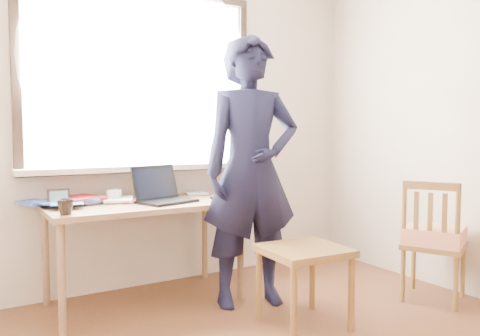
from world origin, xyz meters
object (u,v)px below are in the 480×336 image
mug_white (114,196)px  mug_dark (66,207)px  work_chair (304,259)px  person (251,171)px  side_chair (434,237)px  desk (145,213)px  laptop (162,194)px

mug_white → mug_dark: 0.56m
work_chair → person: 0.72m
mug_white → side_chair: (1.93, -1.19, -0.30)m
work_chair → desk: bearing=127.5°
laptop → mug_white: (-0.28, 0.19, -0.02)m
laptop → person: 0.65m
laptop → work_chair: bearing=-56.7°
side_chair → person: person is taller
person → mug_white: bearing=159.2°
mug_white → person: bearing=-35.4°
laptop → person: size_ratio=0.24×
mug_white → mug_dark: bearing=-135.8°
laptop → person: person is taller
work_chair → side_chair: (1.07, -0.13, 0.04)m
mug_dark → desk: bearing=21.9°
side_chair → work_chair: bearing=173.1°
desk → laptop: laptop is taller
desk → person: (0.63, -0.40, 0.30)m
mug_dark → mug_white: bearing=44.2°
desk → work_chair: 1.16m
side_chair → person: 1.38m
work_chair → side_chair: bearing=-6.9°
desk → mug_dark: mug_dark is taller
desk → work_chair: size_ratio=2.58×
side_chair → person: size_ratio=0.46×
laptop → desk: bearing=166.3°
desk → mug_white: mug_white is taller
person → mug_dark: bearing=-173.5°
mug_white → work_chair: mug_white is taller
side_chair → mug_white: bearing=148.2°
person → laptop: bearing=158.6°
side_chair → person: bearing=150.9°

